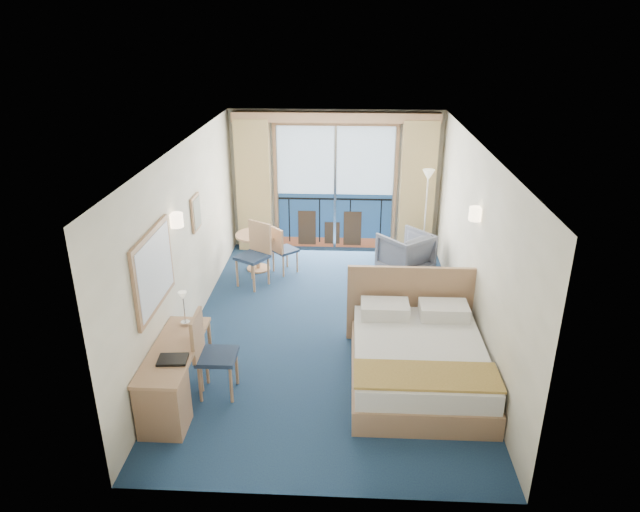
{
  "coord_description": "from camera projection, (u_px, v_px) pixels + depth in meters",
  "views": [
    {
      "loc": [
        0.25,
        -7.4,
        4.24
      ],
      "look_at": [
        -0.14,
        0.2,
        1.06
      ],
      "focal_mm": 32.0,
      "sensor_mm": 36.0,
      "label": 1
    }
  ],
  "objects": [
    {
      "name": "pelmet",
      "position": [
        336.0,
        117.0,
        10.32
      ],
      "size": [
        3.8,
        0.25,
        0.18
      ],
      "primitive_type": "cube",
      "color": "tan",
      "rests_on": "room_walls"
    },
    {
      "name": "sconce_right",
      "position": [
        476.0,
        214.0,
        7.52
      ],
      "size": [
        0.18,
        0.18,
        0.18
      ],
      "primitive_type": "cylinder",
      "color": "beige",
      "rests_on": "room_walls"
    },
    {
      "name": "desk",
      "position": [
        166.0,
        393.0,
        6.32
      ],
      "size": [
        0.52,
        1.52,
        0.71
      ],
      "color": "tan",
      "rests_on": "ground"
    },
    {
      "name": "curtain_right",
      "position": [
        417.0,
        188.0,
        10.72
      ],
      "size": [
        0.65,
        0.22,
        2.55
      ],
      "primitive_type": "cube",
      "color": "tan",
      "rests_on": "room_walls"
    },
    {
      "name": "round_table",
      "position": [
        257.0,
        243.0,
        10.21
      ],
      "size": [
        0.76,
        0.76,
        0.69
      ],
      "color": "tan",
      "rests_on": "ground"
    },
    {
      "name": "curtain_left",
      "position": [
        254.0,
        186.0,
        10.87
      ],
      "size": [
        0.65,
        0.22,
        2.55
      ],
      "primitive_type": "cube",
      "color": "tan",
      "rests_on": "room_walls"
    },
    {
      "name": "room_walls",
      "position": [
        329.0,
        213.0,
        7.77
      ],
      "size": [
        4.04,
        6.54,
        2.72
      ],
      "color": "beige",
      "rests_on": "ground"
    },
    {
      "name": "wall_print",
      "position": [
        196.0,
        213.0,
        8.35
      ],
      "size": [
        0.04,
        0.42,
        0.52
      ],
      "color": "tan",
      "rests_on": "room_walls"
    },
    {
      "name": "phone",
      "position": [
        453.0,
        294.0,
        8.12
      ],
      "size": [
        0.21,
        0.19,
        0.08
      ],
      "primitive_type": "cube",
      "rotation": [
        0.0,
        0.0,
        -0.43
      ],
      "color": "white",
      "rests_on": "nightstand"
    },
    {
      "name": "sconce_left",
      "position": [
        176.0,
        220.0,
        7.29
      ],
      "size": [
        0.18,
        0.18,
        0.18
      ],
      "primitive_type": "cylinder",
      "color": "beige",
      "rests_on": "room_walls"
    },
    {
      "name": "folder",
      "position": [
        173.0,
        360.0,
        6.33
      ],
      "size": [
        0.34,
        0.27,
        0.03
      ],
      "primitive_type": "cube",
      "rotation": [
        0.0,
        0.0,
        0.09
      ],
      "color": "black",
      "rests_on": "desk"
    },
    {
      "name": "floor",
      "position": [
        329.0,
        327.0,
        8.46
      ],
      "size": [
        6.5,
        6.5,
        0.0
      ],
      "primitive_type": "plane",
      "color": "navy",
      "rests_on": "ground"
    },
    {
      "name": "desk_chair",
      "position": [
        209.0,
        350.0,
        6.76
      ],
      "size": [
        0.47,
        0.46,
        1.07
      ],
      "rotation": [
        0.0,
        0.0,
        1.58
      ],
      "color": "#202F4B",
      "rests_on": "ground"
    },
    {
      "name": "balcony_door",
      "position": [
        335.0,
        192.0,
        10.98
      ],
      "size": [
        2.36,
        0.03,
        2.52
      ],
      "color": "navy",
      "rests_on": "room_walls"
    },
    {
      "name": "nightstand",
      "position": [
        450.0,
        312.0,
        8.28
      ],
      "size": [
        0.43,
        0.41,
        0.57
      ],
      "primitive_type": "cube",
      "color": "#A37856",
      "rests_on": "ground"
    },
    {
      "name": "mirror",
      "position": [
        154.0,
        270.0,
        6.57
      ],
      "size": [
        0.05,
        1.25,
        0.95
      ],
      "color": "tan",
      "rests_on": "room_walls"
    },
    {
      "name": "table_chair_a",
      "position": [
        281.0,
        247.0,
        10.07
      ],
      "size": [
        0.54,
        0.54,
        0.88
      ],
      "rotation": [
        0.0,
        0.0,
        2.31
      ],
      "color": "#202F4B",
      "rests_on": "ground"
    },
    {
      "name": "floor_lamp",
      "position": [
        427.0,
        192.0,
        10.39
      ],
      "size": [
        0.24,
        0.24,
        1.72
      ],
      "color": "silver",
      "rests_on": "ground"
    },
    {
      "name": "armchair",
      "position": [
        405.0,
        252.0,
        10.2
      ],
      "size": [
        1.11,
        1.12,
        0.73
      ],
      "primitive_type": "imported",
      "rotation": [
        0.0,
        0.0,
        3.83
      ],
      "color": "#494D59",
      "rests_on": "ground"
    },
    {
      "name": "table_chair_b",
      "position": [
        256.0,
        250.0,
        9.62
      ],
      "size": [
        0.65,
        0.65,
        1.08
      ],
      "rotation": [
        0.0,
        0.0,
        -0.57
      ],
      "color": "#202F4B",
      "rests_on": "ground"
    },
    {
      "name": "desk_lamp",
      "position": [
        183.0,
        301.0,
        6.97
      ],
      "size": [
        0.11,
        0.11,
        0.43
      ],
      "color": "silver",
      "rests_on": "desk"
    },
    {
      "name": "bed",
      "position": [
        418.0,
        358.0,
        7.1
      ],
      "size": [
        1.79,
        2.13,
        1.13
      ],
      "color": "tan",
      "rests_on": "ground"
    }
  ]
}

